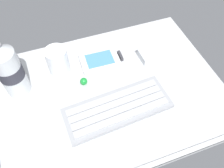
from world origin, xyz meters
TOP-DOWN VIEW (x-y plane):
  - ground_plane at (0.00, -0.23)cm, footprint 64.00×48.00cm
  - keyboard at (-0.78, -6.64)cm, footprint 29.61×12.73cm
  - handheld_device at (0.66, 11.49)cm, footprint 13.00×8.02cm
  - juice_cup at (-12.52, 12.48)cm, footprint 6.40×6.40cm
  - water_bottle at (-25.10, 9.29)cm, footprint 6.73×6.73cm
  - charger_block at (15.99, 8.05)cm, footprint 7.20×5.86cm
  - trackball_mouse at (-7.00, 5.00)cm, footprint 2.20×2.20cm

SIDE VIEW (x-z plane):
  - ground_plane at x=0.00cm, z-range -2.39..0.41cm
  - handheld_device at x=0.66cm, z-range -0.02..1.48cm
  - keyboard at x=-0.78cm, z-range -0.04..1.66cm
  - trackball_mouse at x=-7.00cm, z-range 0.00..2.20cm
  - charger_block at x=15.99cm, z-range 0.00..2.40cm
  - juice_cup at x=-12.52cm, z-range -0.34..8.16cm
  - water_bottle at x=-25.10cm, z-range -1.39..19.41cm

